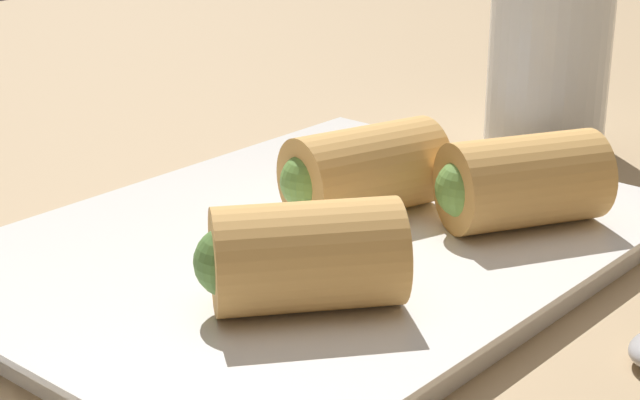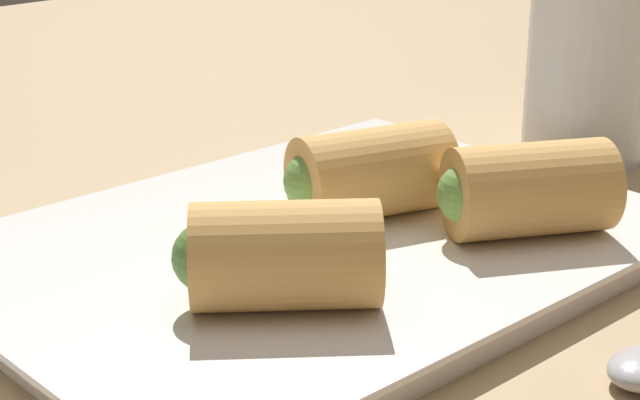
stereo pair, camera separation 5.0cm
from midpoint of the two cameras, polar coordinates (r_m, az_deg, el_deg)
table_surface at (r=48.05cm, az=2.68°, el=-4.69°), size 180.00×140.00×2.00cm
serving_plate at (r=47.30cm, az=3.03°, el=-2.78°), size 30.62×22.58×1.50cm
roll_front_left at (r=39.65cm, az=1.18°, el=-3.06°), size 8.06×7.64×4.13cm
roll_front_right at (r=47.71cm, az=13.68°, el=0.47°), size 8.16×7.07×4.13cm
roll_back_left at (r=48.65cm, az=5.25°, el=1.37°), size 8.08×6.06×4.13cm
drinking_glass at (r=63.76cm, az=16.37°, el=6.77°), size 7.09×7.09×10.48cm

